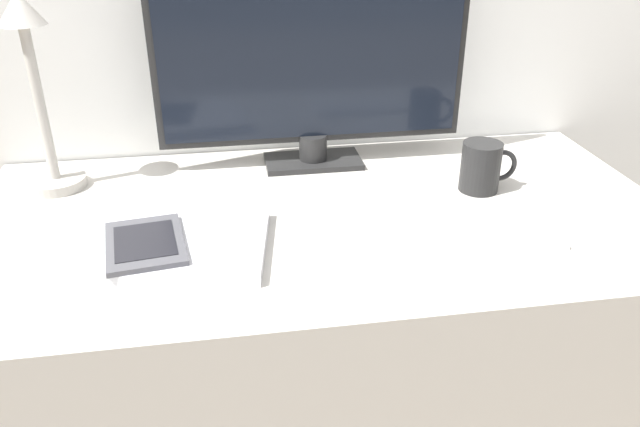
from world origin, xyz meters
TOP-DOWN VIEW (x-y plane):
  - desk at (0.00, 0.21)m, footprint 1.29×0.67m
  - monitor at (0.02, 0.44)m, footprint 0.64×0.11m
  - keyboard at (0.23, 0.06)m, footprint 0.30×0.11m
  - laptop at (-0.28, 0.12)m, footprint 0.36×0.27m
  - ereader at (-0.31, 0.10)m, footprint 0.14×0.18m
  - desk_lamp at (-0.51, 0.41)m, footprint 0.12×0.12m
  - coffee_mug at (0.32, 0.26)m, footprint 0.11×0.08m

SIDE VIEW (x-z plane):
  - desk at x=0.00m, z-range 0.00..0.73m
  - keyboard at x=0.23m, z-range 0.73..0.74m
  - laptop at x=-0.28m, z-range 0.73..0.75m
  - ereader at x=-0.31m, z-range 0.75..0.76m
  - coffee_mug at x=0.32m, z-range 0.73..0.82m
  - desk_lamp at x=-0.51m, z-range 0.74..1.12m
  - monitor at x=0.02m, z-range 0.73..1.17m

